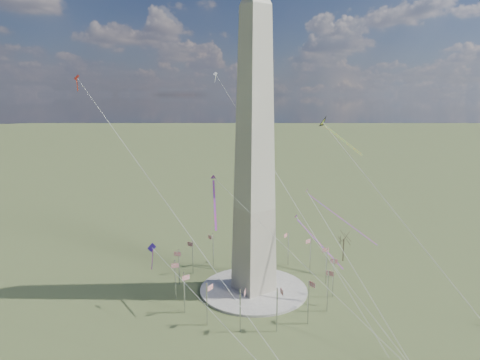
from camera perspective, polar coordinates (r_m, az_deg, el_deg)
ground at (r=148.75m, az=1.83°, el=-14.52°), size 2000.00×2000.00×0.00m
plaza at (r=148.58m, az=1.83°, el=-14.38°), size 36.00×36.00×0.80m
washington_monument at (r=134.98m, az=1.95°, el=4.14°), size 15.56×15.56×100.00m
flagpole_ring at (r=145.73m, az=1.85°, el=-11.94°), size 54.40×54.40×13.00m
tree_near at (r=174.17m, az=13.70°, el=-7.46°), size 7.80×7.80×13.65m
kite_delta_black at (r=159.40m, az=11.34°, el=7.23°), size 10.68×16.66×13.79m
kite_diamond_purple at (r=133.80m, az=-11.66°, el=-9.20°), size 1.95×2.89×8.78m
kite_streamer_left at (r=137.50m, az=11.92°, el=-3.86°), size 12.83×20.71×15.91m
kite_streamer_mid at (r=132.06m, az=-3.45°, el=-2.13°), size 10.26×16.94×12.92m
kite_streamer_right at (r=165.08m, az=9.50°, el=-7.13°), size 4.27×23.06×15.86m
kite_small_red at (r=140.26m, az=-20.94°, el=12.49°), size 1.28×2.14×5.01m
kite_small_white at (r=171.28m, az=-3.29°, el=13.80°), size 1.38×1.33×3.89m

